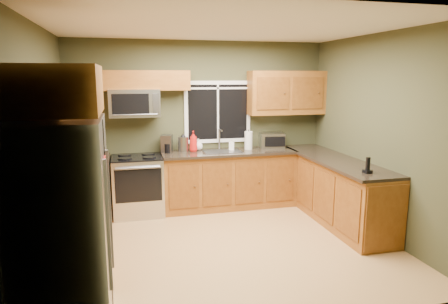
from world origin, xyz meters
name	(u,v)px	position (x,y,z in m)	size (l,w,h in m)	color
floor	(227,245)	(0.00, 0.00, 0.00)	(4.20, 4.20, 0.00)	tan
ceiling	(227,27)	(0.00, 0.00, 2.70)	(4.20, 4.20, 0.00)	white
back_wall	(200,124)	(0.00, 1.80, 1.35)	(4.20, 4.20, 0.00)	#393C24
front_wall	(283,177)	(0.00, -1.80, 1.35)	(4.20, 4.20, 0.00)	#393C24
left_wall	(42,149)	(-2.10, 0.00, 1.35)	(3.60, 3.60, 0.00)	#393C24
right_wall	(378,135)	(2.10, 0.00, 1.35)	(3.60, 3.60, 0.00)	#393C24
window	(218,112)	(0.30, 1.78, 1.55)	(1.12, 0.03, 1.02)	white
base_cabinets_left	(81,211)	(-1.80, 0.48, 0.45)	(0.60, 2.65, 0.90)	brown
countertop_left	(80,175)	(-1.78, 0.48, 0.92)	(0.65, 2.65, 0.04)	black
base_cabinets_back	(229,180)	(0.42, 1.50, 0.45)	(2.17, 0.60, 0.90)	brown
countertop_back	(229,152)	(0.42, 1.48, 0.92)	(2.17, 0.65, 0.04)	black
base_cabinets_peninsula	(334,190)	(1.80, 0.54, 0.45)	(0.60, 2.52, 0.90)	brown
countertop_peninsula	(334,160)	(1.78, 0.55, 0.92)	(0.65, 2.50, 0.04)	black
upper_cabinets_left	(61,99)	(-1.94, 0.48, 1.86)	(0.33, 2.65, 0.72)	brown
upper_cabinets_back_left	(147,80)	(-0.85, 1.64, 2.07)	(1.30, 0.33, 0.30)	brown
upper_cabinets_back_right	(286,93)	(1.45, 1.64, 1.86)	(1.30, 0.33, 0.72)	brown
upper_cabinet_over_fridge	(52,90)	(-1.74, -1.30, 2.03)	(0.72, 0.90, 0.38)	brown
refrigerator	(63,227)	(-1.74, -1.30, 0.90)	(0.74, 0.90, 1.80)	#B7B7BC
range	(138,185)	(-1.05, 1.47, 0.47)	(0.76, 0.69, 0.94)	#B7B7BC
microwave	(134,103)	(-1.05, 1.61, 1.73)	(0.76, 0.41, 0.42)	#B7B7BC
sink	(222,150)	(0.30, 1.49, 0.95)	(0.60, 0.42, 0.36)	slate
toaster_oven	(272,140)	(1.20, 1.62, 1.07)	(0.44, 0.37, 0.25)	#B7B7BC
coffee_maker	(167,144)	(-0.57, 1.61, 1.07)	(0.21, 0.26, 0.28)	slate
kettle	(183,143)	(-0.31, 1.62, 1.08)	(0.20, 0.20, 0.30)	#B7B7BC
paper_towel_roll	(248,140)	(0.77, 1.57, 1.09)	(0.13, 0.13, 0.33)	white
soap_bottle_a	(193,141)	(-0.15, 1.59, 1.11)	(0.13, 0.13, 0.33)	red
soap_bottle_b	(231,144)	(0.48, 1.57, 1.03)	(0.08, 0.08, 0.18)	white
soap_bottle_c	(198,144)	(-0.05, 1.70, 1.03)	(0.15, 0.15, 0.19)	white
cordless_phone	(368,168)	(1.72, -0.38, 1.00)	(0.10, 0.10, 0.20)	black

